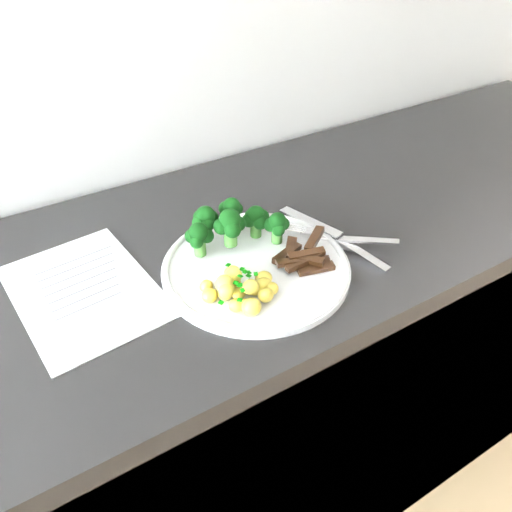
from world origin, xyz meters
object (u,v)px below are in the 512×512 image
(knife, at_px, (345,245))
(plate, at_px, (256,266))
(broccoli, at_px, (232,223))
(beef_strips, at_px, (304,256))
(fork, at_px, (341,237))
(potatoes, at_px, (241,288))
(recipe_paper, at_px, (84,291))
(counter, at_px, (235,398))

(knife, bearing_deg, plate, 169.49)
(broccoli, xyz_separation_m, beef_strips, (0.08, -0.10, -0.03))
(plate, height_order, broccoli, broccoli)
(broccoli, bearing_deg, fork, -29.28)
(potatoes, height_order, fork, potatoes)
(recipe_paper, bearing_deg, fork, -15.43)
(counter, height_order, plate, plate)
(recipe_paper, xyz_separation_m, potatoes, (0.20, -0.15, 0.02))
(broccoli, xyz_separation_m, knife, (0.17, -0.10, -0.05))
(counter, relative_size, plate, 7.55)
(plate, bearing_deg, knife, -10.51)
(counter, xyz_separation_m, fork, (0.17, -0.10, 0.46))
(plate, distance_m, beef_strips, 0.08)
(broccoli, distance_m, beef_strips, 0.13)
(counter, distance_m, beef_strips, 0.48)
(counter, bearing_deg, broccoli, -73.04)
(counter, height_order, beef_strips, beef_strips)
(recipe_paper, distance_m, broccoli, 0.26)
(fork, bearing_deg, recipe_paper, 164.57)
(potatoes, distance_m, fork, 0.22)
(broccoli, xyz_separation_m, potatoes, (-0.05, -0.12, -0.03))
(plate, relative_size, fork, 1.95)
(counter, height_order, potatoes, potatoes)
(broccoli, relative_size, beef_strips, 1.43)
(fork, height_order, knife, fork)
(beef_strips, distance_m, fork, 0.09)
(beef_strips, xyz_separation_m, knife, (0.09, 0.00, -0.01))
(broccoli, distance_m, potatoes, 0.14)
(counter, xyz_separation_m, knife, (0.17, -0.11, 0.45))
(fork, bearing_deg, plate, 173.21)
(counter, height_order, fork, fork)
(recipe_paper, relative_size, plate, 0.96)
(beef_strips, height_order, knife, beef_strips)
(counter, relative_size, recipe_paper, 7.87)
(recipe_paper, xyz_separation_m, beef_strips, (0.33, -0.13, 0.02))
(broccoli, relative_size, potatoes, 1.50)
(plate, height_order, potatoes, potatoes)
(recipe_paper, distance_m, beef_strips, 0.35)
(knife, bearing_deg, counter, 145.97)
(broccoli, relative_size, knife, 0.72)
(recipe_paper, bearing_deg, beef_strips, -21.25)
(counter, relative_size, broccoli, 13.49)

